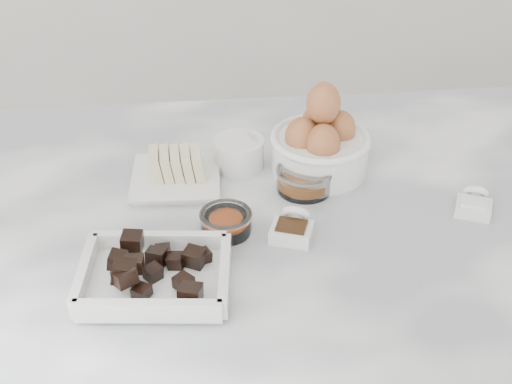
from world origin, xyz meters
The scene contains 9 objects.
marble_slab centered at (0.00, 0.00, 0.92)m, with size 1.20×0.80×0.04m, color white.
chocolate_dish centered at (-0.12, -0.11, 0.96)m, with size 0.20×0.16×0.05m.
butter_plate centered at (-0.10, 0.13, 0.96)m, with size 0.14×0.14×0.06m.
sugar_ramekin centered at (0.01, 0.16, 0.97)m, with size 0.08×0.08×0.05m.
egg_bowl centered at (0.13, 0.14, 0.99)m, with size 0.15×0.15×0.15m.
honey_bowl centered at (0.10, 0.09, 0.96)m, with size 0.09×0.09×0.04m.
zest_bowl centered at (-0.02, 0.00, 0.96)m, with size 0.07×0.07×0.03m.
vanilla_spoon centered at (0.06, -0.02, 0.95)m, with size 0.07×0.08×0.04m.
salt_spoon centered at (0.33, 0.01, 0.95)m, with size 0.06×0.07×0.04m.
Camera 1 is at (-0.06, -0.79, 1.53)m, focal length 50.00 mm.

